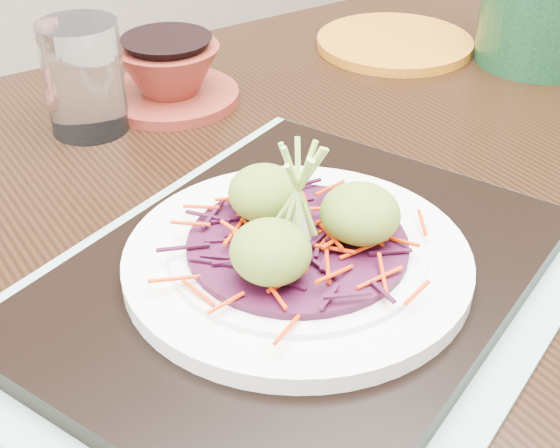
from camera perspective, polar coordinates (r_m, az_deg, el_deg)
dining_table at (r=0.67m, az=0.68°, el=-8.52°), size 1.34×0.93×0.81m
placemat at (r=0.55m, az=1.24°, el=-4.75°), size 0.50×0.45×0.00m
serving_tray at (r=0.54m, az=1.25°, el=-3.92°), size 0.43×0.38×0.02m
white_plate at (r=0.53m, az=1.27°, el=-2.55°), size 0.24×0.24×0.02m
cabbage_bed at (r=0.53m, az=1.29°, el=-1.50°), size 0.15×0.15×0.01m
carrot_julienne at (r=0.52m, az=1.30°, el=-0.84°), size 0.18×0.18×0.01m
guacamole_scoops at (r=0.51m, az=1.36°, el=0.39°), size 0.13×0.12×0.04m
scallion_garnish at (r=0.50m, az=1.34°, el=2.15°), size 0.05×0.05×0.08m
water_glass at (r=0.76m, az=-14.14°, el=10.34°), size 0.09×0.09×0.11m
terracotta_bowl_set at (r=0.81m, az=-8.09°, el=10.61°), size 0.15×0.15×0.06m
yellow_plate at (r=0.96m, az=8.37°, el=12.97°), size 0.23×0.23×0.01m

